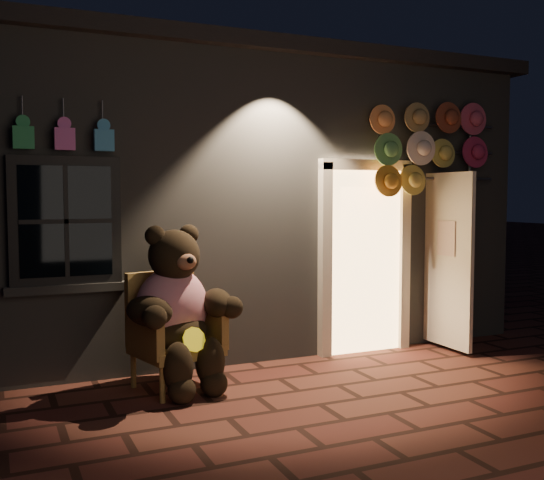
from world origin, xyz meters
TOP-DOWN VIEW (x-y plane):
  - ground at (0.00, 0.00)m, footprint 60.00×60.00m
  - shop_building at (0.00, 3.99)m, footprint 7.30×5.95m
  - wicker_armchair at (-1.02, 1.02)m, footprint 0.87×0.82m
  - teddy_bear at (-1.00, 0.89)m, footprint 1.08×0.96m
  - hat_rack at (2.08, 1.28)m, footprint 1.77×0.22m

SIDE VIEW (x-z plane):
  - ground at x=0.00m, z-range 0.00..0.00m
  - wicker_armchair at x=-1.02m, z-range 0.00..1.07m
  - teddy_bear at x=-1.00m, z-range -0.02..1.51m
  - shop_building at x=0.00m, z-range -0.02..3.49m
  - hat_rack at x=2.08m, z-range 0.92..3.76m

